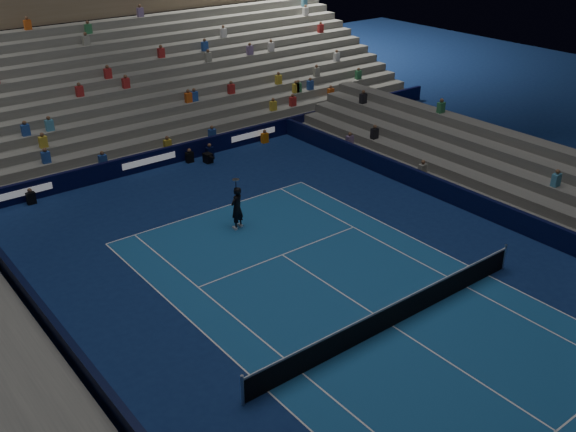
% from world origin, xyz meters
% --- Properties ---
extents(ground, '(90.00, 90.00, 0.00)m').
position_xyz_m(ground, '(0.00, 0.00, 0.00)').
color(ground, navy).
rests_on(ground, ground).
extents(court_surface, '(10.97, 23.77, 0.01)m').
position_xyz_m(court_surface, '(0.00, 0.00, 0.01)').
color(court_surface, '#19518E').
rests_on(court_surface, ground).
extents(sponsor_barrier_far, '(44.00, 0.25, 1.00)m').
position_xyz_m(sponsor_barrier_far, '(0.00, 18.50, 0.50)').
color(sponsor_barrier_far, black).
rests_on(sponsor_barrier_far, ground).
extents(sponsor_barrier_east, '(0.25, 37.00, 1.00)m').
position_xyz_m(sponsor_barrier_east, '(9.70, 0.00, 0.50)').
color(sponsor_barrier_east, black).
rests_on(sponsor_barrier_east, ground).
extents(grandstand_main, '(44.00, 15.20, 11.20)m').
position_xyz_m(grandstand_main, '(0.00, 27.90, 3.38)').
color(grandstand_main, slate).
rests_on(grandstand_main, ground).
extents(tennis_net, '(12.90, 0.10, 1.10)m').
position_xyz_m(tennis_net, '(0.00, 0.00, 0.50)').
color(tennis_net, '#B2B2B7').
rests_on(tennis_net, ground).
extents(tennis_player, '(0.86, 0.72, 2.02)m').
position_xyz_m(tennis_player, '(-0.08, 9.64, 1.01)').
color(tennis_player, black).
rests_on(tennis_player, ground).
extents(broadcast_camera, '(0.43, 0.86, 0.54)m').
position_xyz_m(broadcast_camera, '(3.11, 17.31, 0.28)').
color(broadcast_camera, black).
rests_on(broadcast_camera, ground).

